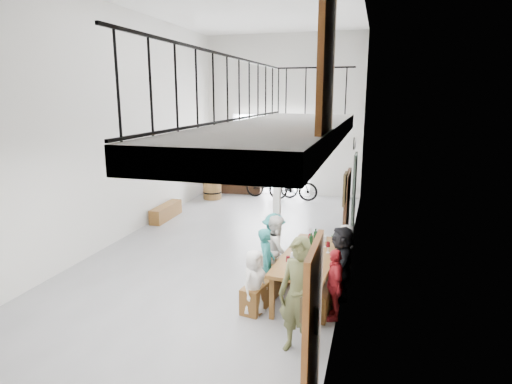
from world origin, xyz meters
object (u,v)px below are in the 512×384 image
(oak_barrel, at_px, (212,185))
(host_standing, at_px, (299,297))
(bench_inner, at_px, (272,282))
(tasting_table, at_px, (309,259))
(serving_counter, at_px, (236,179))
(bicycle_near, at_px, (272,184))
(side_bench, at_px, (166,212))

(oak_barrel, xyz_separation_m, host_standing, (4.44, -8.04, 0.36))
(bench_inner, bearing_deg, host_standing, -54.45)
(bench_inner, bearing_deg, tasting_table, 13.22)
(serving_counter, bearing_deg, oak_barrel, -119.08)
(oak_barrel, bearing_deg, tasting_table, -55.84)
(bench_inner, relative_size, oak_barrel, 2.07)
(oak_barrel, distance_m, bicycle_near, 2.06)
(serving_counter, bearing_deg, side_bench, -108.21)
(side_bench, xyz_separation_m, serving_counter, (0.87, 3.74, 0.29))
(bench_inner, xyz_separation_m, bicycle_near, (-1.75, 7.16, 0.26))
(serving_counter, xyz_separation_m, host_standing, (3.95, -9.14, 0.34))
(bench_inner, distance_m, host_standing, 1.91)
(serving_counter, distance_m, bicycle_near, 1.47)
(oak_barrel, distance_m, serving_counter, 1.21)
(host_standing, bearing_deg, oak_barrel, 135.23)
(tasting_table, distance_m, host_standing, 1.68)
(bench_inner, distance_m, oak_barrel, 7.38)
(serving_counter, height_order, host_standing, host_standing)
(host_standing, xyz_separation_m, bicycle_near, (-2.53, 8.79, -0.35))
(tasting_table, relative_size, oak_barrel, 2.38)
(serving_counter, distance_m, host_standing, 9.97)
(serving_counter, relative_size, host_standing, 1.12)
(side_bench, bearing_deg, host_standing, -48.22)
(host_standing, bearing_deg, bench_inner, 131.56)
(serving_counter, bearing_deg, bench_inner, -72.15)
(serving_counter, bearing_deg, tasting_table, -67.99)
(bench_inner, distance_m, side_bench, 5.53)
(oak_barrel, bearing_deg, host_standing, -61.05)
(tasting_table, bearing_deg, serving_counter, 121.42)
(serving_counter, relative_size, bicycle_near, 1.02)
(oak_barrel, xyz_separation_m, serving_counter, (0.49, 1.11, 0.02))
(bench_inner, height_order, serving_counter, serving_counter)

